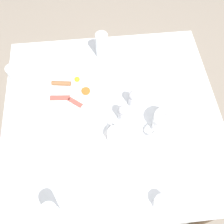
% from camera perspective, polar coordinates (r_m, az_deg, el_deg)
% --- Properties ---
extents(ground_plane, '(8.00, 8.00, 0.00)m').
position_cam_1_polar(ground_plane, '(2.01, -0.00, -11.11)').
color(ground_plane, gray).
extents(table, '(1.09, 1.07, 0.76)m').
position_cam_1_polar(table, '(1.37, -0.00, -1.83)').
color(table, silver).
rests_on(table, ground_plane).
extents(breakfast_plate, '(0.28, 0.28, 0.04)m').
position_cam_1_polar(breakfast_plate, '(1.39, -8.72, 4.49)').
color(breakfast_plate, white).
rests_on(breakfast_plate, table).
extents(teapot_near, '(0.18, 0.12, 0.13)m').
position_cam_1_polar(teapot_near, '(1.26, 11.47, -2.20)').
color(teapot_near, white).
rests_on(teapot_near, table).
extents(teacup_with_saucer_left, '(0.13, 0.13, 0.06)m').
position_cam_1_polar(teacup_with_saucer_left, '(1.23, 1.05, -5.35)').
color(teacup_with_saucer_left, white).
rests_on(teacup_with_saucer_left, table).
extents(water_glass_tall, '(0.07, 0.07, 0.12)m').
position_cam_1_polar(water_glass_tall, '(1.46, -20.33, 7.47)').
color(water_glass_tall, white).
rests_on(water_glass_tall, table).
extents(water_glass_short, '(0.07, 0.07, 0.13)m').
position_cam_1_polar(water_glass_short, '(1.12, -13.08, -20.62)').
color(water_glass_short, white).
rests_on(water_glass_short, table).
extents(wine_glass_spare, '(0.07, 0.07, 0.16)m').
position_cam_1_polar(wine_glass_spare, '(1.48, -2.23, 14.23)').
color(wine_glass_spare, white).
rests_on(wine_glass_spare, table).
extents(creamer_jug, '(0.09, 0.06, 0.06)m').
position_cam_1_polar(creamer_jug, '(1.16, 10.75, -18.90)').
color(creamer_jug, white).
rests_on(creamer_jug, table).
extents(pepper_grinder, '(0.05, 0.05, 0.11)m').
position_cam_1_polar(pepper_grinder, '(1.30, 4.62, 3.05)').
color(pepper_grinder, '#BCBCC1').
rests_on(pepper_grinder, table).
extents(salt_grinder, '(0.05, 0.05, 0.11)m').
position_cam_1_polar(salt_grinder, '(1.26, 2.42, -0.13)').
color(salt_grinder, '#BCBCC1').
rests_on(salt_grinder, table).
extents(fork_by_plate, '(0.11, 0.17, 0.00)m').
position_cam_1_polar(fork_by_plate, '(1.18, -3.24, -15.75)').
color(fork_by_plate, silver).
rests_on(fork_by_plate, table).
extents(knife_by_plate, '(0.19, 0.07, 0.00)m').
position_cam_1_polar(knife_by_plate, '(1.54, 5.57, 11.92)').
color(knife_by_plate, silver).
rests_on(knife_by_plate, table).
extents(spoon_for_tea, '(0.17, 0.03, 0.00)m').
position_cam_1_polar(spoon_for_tea, '(1.43, 10.19, 5.59)').
color(spoon_for_tea, silver).
rests_on(spoon_for_tea, table).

